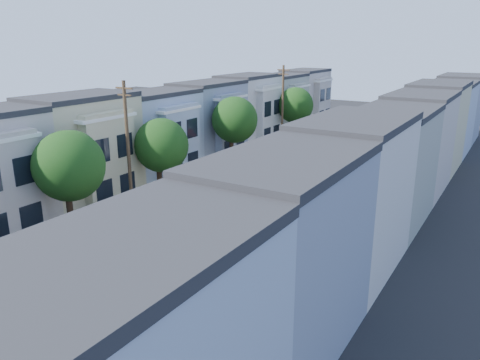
{
  "coord_description": "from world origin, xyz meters",
  "views": [
    {
      "loc": [
        18.84,
        -22.93,
        12.9
      ],
      "look_at": [
        0.14,
        7.62,
        2.2
      ],
      "focal_mm": 35.0,
      "sensor_mm": 36.0,
      "label": 1
    }
  ],
  "objects_px": {
    "utility_pole_near": "(128,148)",
    "parked_left_c": "(117,219)",
    "parked_left_b": "(40,252)",
    "parked_right_c": "(343,175)",
    "tree_d": "(234,120)",
    "parked_left_d": "(209,180)",
    "parked_right_a": "(177,287)",
    "lead_sedan": "(280,197)",
    "parked_right_d": "(376,152)",
    "motorcycle": "(109,345)",
    "parked_right_b": "(229,252)",
    "tree_far_r": "(395,126)",
    "tree_b": "(68,166)",
    "utility_pole_far": "(282,108)",
    "fedex_truck": "(203,215)",
    "tree_c": "(161,145)",
    "tree_e": "(295,105)"
  },
  "relations": [
    {
      "from": "tree_d",
      "to": "motorcycle",
      "type": "distance_m",
      "value": 30.82
    },
    {
      "from": "tree_b",
      "to": "tree_d",
      "type": "height_order",
      "value": "tree_d"
    },
    {
      "from": "utility_pole_near",
      "to": "parked_right_a",
      "type": "bearing_deg",
      "value": -36.68
    },
    {
      "from": "parked_left_b",
      "to": "parked_right_b",
      "type": "bearing_deg",
      "value": 28.42
    },
    {
      "from": "utility_pole_far",
      "to": "parked_right_c",
      "type": "xyz_separation_m",
      "value": [
        11.2,
        -9.34,
        -4.48
      ]
    },
    {
      "from": "tree_b",
      "to": "parked_right_d",
      "type": "height_order",
      "value": "tree_b"
    },
    {
      "from": "fedex_truck",
      "to": "parked_left_b",
      "type": "height_order",
      "value": "fedex_truck"
    },
    {
      "from": "tree_c",
      "to": "tree_e",
      "type": "bearing_deg",
      "value": 90.0
    },
    {
      "from": "motorcycle",
      "to": "fedex_truck",
      "type": "bearing_deg",
      "value": 117.05
    },
    {
      "from": "tree_b",
      "to": "parked_right_b",
      "type": "distance_m",
      "value": 12.15
    },
    {
      "from": "fedex_truck",
      "to": "lead_sedan",
      "type": "distance_m",
      "value": 9.19
    },
    {
      "from": "utility_pole_far",
      "to": "parked_right_a",
      "type": "relative_size",
      "value": 2.23
    },
    {
      "from": "tree_b",
      "to": "parked_left_c",
      "type": "xyz_separation_m",
      "value": [
        1.4,
        2.53,
        -4.3
      ]
    },
    {
      "from": "parked_right_d",
      "to": "motorcycle",
      "type": "xyz_separation_m",
      "value": [
        0.21,
        -40.89,
        -0.32
      ]
    },
    {
      "from": "utility_pole_near",
      "to": "parked_right_d",
      "type": "xyz_separation_m",
      "value": [
        11.2,
        27.62,
        -4.43
      ]
    },
    {
      "from": "parked_right_a",
      "to": "parked_right_c",
      "type": "bearing_deg",
      "value": 84.04
    },
    {
      "from": "fedex_truck",
      "to": "motorcycle",
      "type": "distance_m",
      "value": 12.59
    },
    {
      "from": "tree_e",
      "to": "lead_sedan",
      "type": "height_order",
      "value": "tree_e"
    },
    {
      "from": "tree_d",
      "to": "tree_far_r",
      "type": "xyz_separation_m",
      "value": [
        13.2,
        12.21,
        -1.2
      ]
    },
    {
      "from": "parked_left_b",
      "to": "parked_right_c",
      "type": "height_order",
      "value": "parked_right_c"
    },
    {
      "from": "parked_left_d",
      "to": "lead_sedan",
      "type": "bearing_deg",
      "value": -8.22
    },
    {
      "from": "tree_far_r",
      "to": "fedex_truck",
      "type": "height_order",
      "value": "tree_far_r"
    },
    {
      "from": "tree_d",
      "to": "utility_pole_far",
      "type": "distance_m",
      "value": 11.04
    },
    {
      "from": "parked_left_c",
      "to": "parked_right_b",
      "type": "xyz_separation_m",
      "value": [
        9.8,
        -0.47,
        0.07
      ]
    },
    {
      "from": "tree_b",
      "to": "utility_pole_near",
      "type": "xyz_separation_m",
      "value": [
        0.0,
        5.52,
        0.16
      ]
    },
    {
      "from": "tree_d",
      "to": "lead_sedan",
      "type": "relative_size",
      "value": 1.8
    },
    {
      "from": "fedex_truck",
      "to": "lead_sedan",
      "type": "xyz_separation_m",
      "value": [
        1.22,
        9.04,
        -1.09
      ]
    },
    {
      "from": "tree_far_r",
      "to": "parked_right_d",
      "type": "height_order",
      "value": "tree_far_r"
    },
    {
      "from": "parked_left_c",
      "to": "lead_sedan",
      "type": "bearing_deg",
      "value": 58.05
    },
    {
      "from": "parked_right_d",
      "to": "fedex_truck",
      "type": "bearing_deg",
      "value": -97.29
    },
    {
      "from": "tree_b",
      "to": "utility_pole_near",
      "type": "height_order",
      "value": "utility_pole_near"
    },
    {
      "from": "utility_pole_far",
      "to": "parked_right_b",
      "type": "distance_m",
      "value": 31.82
    },
    {
      "from": "parked_right_d",
      "to": "utility_pole_near",
      "type": "bearing_deg",
      "value": -112.62
    },
    {
      "from": "parked_left_b",
      "to": "tree_c",
      "type": "bearing_deg",
      "value": 93.9
    },
    {
      "from": "utility_pole_near",
      "to": "parked_right_a",
      "type": "xyz_separation_m",
      "value": [
        11.2,
        -8.34,
        -4.42
      ]
    },
    {
      "from": "fedex_truck",
      "to": "parked_left_d",
      "type": "height_order",
      "value": "fedex_truck"
    },
    {
      "from": "utility_pole_near",
      "to": "parked_right_b",
      "type": "relative_size",
      "value": 2.18
    },
    {
      "from": "parked_right_b",
      "to": "parked_right_c",
      "type": "height_order",
      "value": "parked_right_b"
    },
    {
      "from": "parked_left_d",
      "to": "motorcycle",
      "type": "relative_size",
      "value": 2.73
    },
    {
      "from": "utility_pole_near",
      "to": "parked_left_c",
      "type": "bearing_deg",
      "value": -64.9
    },
    {
      "from": "parked_left_c",
      "to": "parked_right_a",
      "type": "height_order",
      "value": "parked_right_a"
    },
    {
      "from": "parked_left_b",
      "to": "parked_left_c",
      "type": "distance_m",
      "value": 6.29
    },
    {
      "from": "utility_pole_far",
      "to": "parked_right_c",
      "type": "bearing_deg",
      "value": -39.81
    },
    {
      "from": "utility_pole_far",
      "to": "parked_right_a",
      "type": "distance_m",
      "value": 36.39
    },
    {
      "from": "tree_d",
      "to": "parked_left_d",
      "type": "bearing_deg",
      "value": -77.88
    },
    {
      "from": "motorcycle",
      "to": "parked_left_c",
      "type": "bearing_deg",
      "value": 144.44
    },
    {
      "from": "parked_left_d",
      "to": "motorcycle",
      "type": "bearing_deg",
      "value": -68.34
    },
    {
      "from": "tree_d",
      "to": "motorcycle",
      "type": "height_order",
      "value": "tree_d"
    },
    {
      "from": "lead_sedan",
      "to": "parked_right_d",
      "type": "distance_m",
      "value": 19.99
    },
    {
      "from": "tree_far_r",
      "to": "lead_sedan",
      "type": "bearing_deg",
      "value": -102.17
    }
  ]
}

